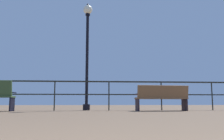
# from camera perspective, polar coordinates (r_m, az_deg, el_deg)

# --- Properties ---
(pier_railing) EXTENTS (21.45, 0.05, 1.06)m
(pier_railing) POSITION_cam_1_polar(r_m,az_deg,el_deg) (8.74, -7.14, -4.40)
(pier_railing) COLOR black
(pier_railing) RESTS_ON ground_plane
(bench_near_right) EXTENTS (1.80, 0.74, 0.86)m
(bench_near_right) POSITION_cam_1_polar(r_m,az_deg,el_deg) (8.38, 11.81, -6.22)
(bench_near_right) COLOR brown
(bench_near_right) RESTS_ON ground_plane
(lamppost_center) EXTENTS (0.35, 0.35, 4.15)m
(lamppost_center) POSITION_cam_1_polar(r_m,az_deg,el_deg) (9.26, -5.90, 6.49)
(lamppost_center) COLOR black
(lamppost_center) RESTS_ON ground_plane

